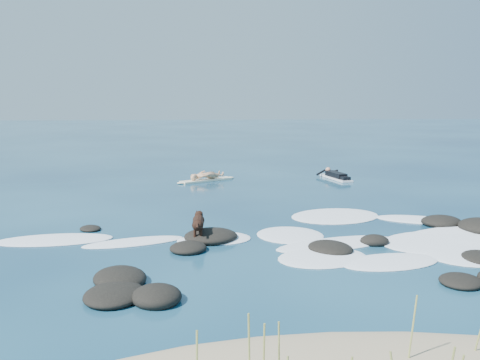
{
  "coord_description": "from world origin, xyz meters",
  "views": [
    {
      "loc": [
        -1.98,
        -13.64,
        3.59
      ],
      "look_at": [
        -0.61,
        4.0,
        0.9
      ],
      "focal_mm": 40.0,
      "sensor_mm": 36.0,
      "label": 1
    }
  ],
  "objects": [
    {
      "name": "ground",
      "position": [
        0.0,
        0.0,
        0.0
      ],
      "size": [
        160.0,
        160.0,
        0.0
      ],
      "primitive_type": "plane",
      "color": "#0A2642",
      "rests_on": "ground"
    },
    {
      "name": "reef_rocks",
      "position": [
        1.02,
        -1.77,
        0.09
      ],
      "size": [
        11.94,
        6.49,
        0.45
      ],
      "color": "black",
      "rests_on": "ground"
    },
    {
      "name": "breaking_foam",
      "position": [
        2.46,
        -0.76,
        0.01
      ],
      "size": [
        15.16,
        8.84,
        0.12
      ],
      "color": "white",
      "rests_on": "ground"
    },
    {
      "name": "standing_surfer_rig",
      "position": [
        -1.65,
        9.68,
        0.67
      ],
      "size": [
        2.65,
        1.83,
        1.69
      ],
      "rotation": [
        0.0,
        0.0,
        0.57
      ],
      "color": "#FAF0C8",
      "rests_on": "ground"
    },
    {
      "name": "paddling_surfer_rig",
      "position": [
        4.19,
        9.85,
        0.15
      ],
      "size": [
        1.25,
        2.53,
        0.44
      ],
      "rotation": [
        0.0,
        0.0,
        1.79
      ],
      "color": "white",
      "rests_on": "ground"
    },
    {
      "name": "dog",
      "position": [
        -2.01,
        -0.4,
        0.49
      ],
      "size": [
        0.32,
        1.18,
        0.75
      ],
      "rotation": [
        0.0,
        0.0,
        1.53
      ],
      "color": "black",
      "rests_on": "ground"
    }
  ]
}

